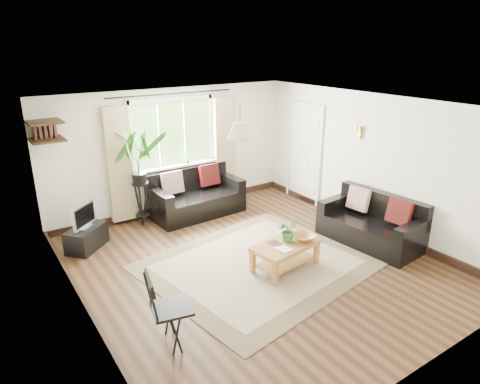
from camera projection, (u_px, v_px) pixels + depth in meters
floor at (255, 264)px, 6.54m from camera, size 5.50×5.50×0.00m
ceiling at (257, 106)px, 5.73m from camera, size 5.50×5.50×0.00m
wall_back at (173, 151)px, 8.29m from camera, size 5.00×0.02×2.40m
wall_front at (428, 271)px, 3.99m from camera, size 5.00×0.02×2.40m
wall_left at (76, 231)px, 4.83m from camera, size 0.02×5.50×2.40m
wall_right at (372, 163)px, 7.45m from camera, size 0.02×5.50×2.40m
rug at (259, 264)px, 6.51m from camera, size 3.53×3.16×0.02m
window at (172, 133)px, 8.14m from camera, size 2.50×0.16×2.16m
door at (304, 154)px, 8.83m from camera, size 0.06×0.96×2.06m
corner_shelf at (46, 131)px, 6.68m from camera, size 0.50×0.50×0.34m
pendant_lamp at (240, 127)px, 6.16m from camera, size 0.36×0.36×0.54m
wall_sconce at (358, 130)px, 7.47m from camera, size 0.12×0.12×0.28m
sofa_back at (196, 194)px, 8.28m from camera, size 1.80×0.96×0.83m
sofa_right at (371, 221)px, 7.10m from camera, size 1.73×0.98×0.78m
coffee_table at (285, 256)px, 6.34m from camera, size 1.07×0.68×0.41m
table_plant at (288, 231)px, 6.30m from camera, size 0.38×0.36×0.33m
bowl at (304, 237)px, 6.38m from camera, size 0.36×0.36×0.08m
book_a at (278, 251)px, 6.04m from camera, size 0.21×0.26×0.02m
book_b at (271, 245)px, 6.22m from camera, size 0.17×0.22×0.02m
tv_stand at (87, 238)px, 6.97m from camera, size 0.78×0.75×0.37m
tv at (84, 216)px, 6.84m from camera, size 0.52×0.49×0.41m
palm_stand at (140, 179)px, 7.63m from camera, size 0.72×0.72×1.77m
folding_chair at (172, 309)px, 4.68m from camera, size 0.55×0.55×0.90m
sill_plant at (187, 157)px, 8.37m from camera, size 0.14×0.10×0.27m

